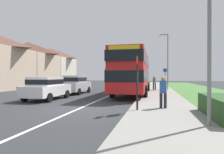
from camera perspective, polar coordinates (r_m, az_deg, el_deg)
name	(u,v)px	position (r m, az deg, el deg)	size (l,w,h in m)	color
ground_plane	(79,109)	(10.05, -9.81, -9.29)	(120.00, 120.00, 0.00)	#2D3033
lane_marking_centre	(113,94)	(17.65, 0.18, -5.12)	(0.14, 60.00, 0.01)	silver
pavement_near_side	(160,97)	(15.25, 14.18, -5.78)	(3.20, 68.00, 0.12)	gray
grass_verge_seaward	(222,99)	(15.96, 29.88, -5.61)	(6.00, 68.00, 0.08)	#477538
roadside_hedge	(223,108)	(8.41, 30.21, -8.11)	(1.10, 3.31, 0.90)	#2D5128
double_decker_bus	(133,71)	(17.31, 6.23, 1.85)	(2.80, 10.46, 3.70)	red
parked_car_white	(47,87)	(14.25, -18.90, -2.90)	(2.00, 3.99, 1.60)	silver
parked_car_silver	(75,84)	(18.41, -10.84, -1.99)	(1.89, 4.05, 1.72)	#B7B7BC
pedestrian_at_stop	(163,90)	(9.61, 14.99, -3.87)	(0.34, 0.34, 1.67)	#23232D
pedestrian_walking_away	(154,82)	(21.93, 12.50, -1.53)	(0.34, 0.34, 1.67)	#23232D
bus_stop_sign	(137,79)	(8.82, 7.53, -0.57)	(0.09, 0.52, 2.60)	black
cycle_route_sign	(165,78)	(21.82, 15.51, -0.35)	(0.44, 0.08, 2.52)	slate
street_lamp_mid	(167,58)	(23.14, 16.00, 5.57)	(1.14, 0.20, 6.53)	slate
house_terrace_far_side	(12,63)	(30.54, -27.54, 3.77)	(7.81, 27.09, 7.08)	#C1A88E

